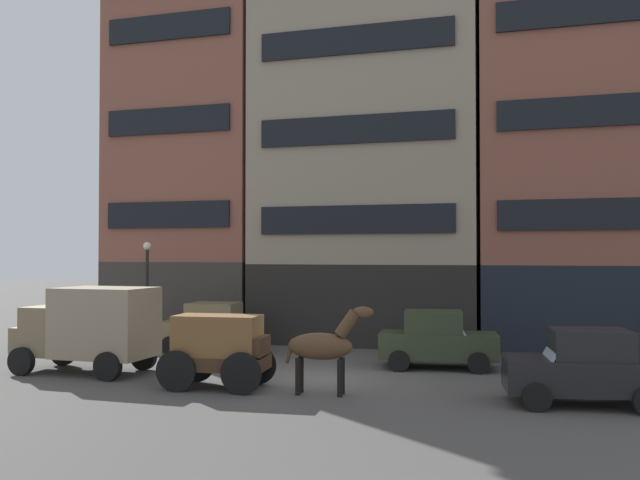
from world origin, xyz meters
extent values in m
plane|color=#4C4947|center=(0.00, 0.00, 0.00)|extent=(120.00, 120.00, 0.00)
cube|color=#38332D|center=(-8.42, 9.28, 1.65)|extent=(6.71, 5.66, 3.30)
cube|color=brown|center=(-8.42, 9.28, 9.26)|extent=(6.71, 5.66, 11.91)
cube|color=black|center=(-8.42, 6.39, 5.29)|extent=(5.64, 0.12, 1.10)
cube|color=black|center=(-8.42, 6.39, 9.26)|extent=(5.64, 0.12, 1.10)
cube|color=black|center=(-8.42, 6.39, 13.23)|extent=(5.64, 0.12, 1.10)
cube|color=black|center=(-0.35, 9.28, 1.61)|extent=(9.13, 5.66, 3.23)
cube|color=gray|center=(-0.35, 9.28, 10.21)|extent=(9.13, 5.66, 13.96)
cube|color=black|center=(-0.35, 6.39, 4.97)|extent=(7.67, 0.12, 1.10)
cube|color=black|center=(-0.35, 6.39, 8.46)|extent=(7.67, 0.12, 1.10)
cube|color=black|center=(-0.35, 6.39, 11.96)|extent=(7.67, 0.12, 1.10)
cube|color=black|center=(8.07, 9.28, 1.62)|extent=(7.41, 5.66, 3.23)
cube|color=brown|center=(8.07, 9.28, 10.47)|extent=(7.41, 5.66, 14.48)
cube|color=black|center=(8.07, 6.39, 5.04)|extent=(6.23, 0.12, 1.10)
cube|color=black|center=(8.07, 6.39, 8.66)|extent=(6.23, 0.12, 1.10)
cube|color=black|center=(8.07, 6.39, 12.28)|extent=(6.23, 0.12, 1.10)
cube|color=#3D2819|center=(-2.20, -2.02, 0.70)|extent=(2.80, 1.51, 0.36)
cube|color=brown|center=(-2.20, -2.02, 1.43)|extent=(2.38, 1.28, 1.10)
cube|color=#3D2819|center=(-1.06, -1.93, 1.18)|extent=(0.48, 1.07, 0.50)
cylinder|color=black|center=(-1.36, -1.24, 0.55)|extent=(1.10, 0.17, 1.10)
cylinder|color=black|center=(-1.25, -2.66, 0.55)|extent=(1.10, 0.17, 1.10)
cylinder|color=black|center=(-3.15, -1.38, 0.55)|extent=(1.10, 0.17, 1.10)
cylinder|color=black|center=(-3.04, -2.80, 0.55)|extent=(1.10, 0.17, 1.10)
ellipsoid|color=#513823|center=(0.70, -2.02, 1.25)|extent=(1.74, 0.73, 0.70)
cylinder|color=#513823|center=(1.42, -1.96, 1.85)|extent=(0.69, 0.37, 0.76)
ellipsoid|color=#513823|center=(1.82, -1.93, 2.15)|extent=(0.58, 0.28, 0.30)
cylinder|color=#513823|center=(-0.10, -2.08, 1.10)|extent=(0.27, 0.12, 0.65)
cylinder|color=black|center=(1.23, -1.80, 0.47)|extent=(0.14, 0.14, 0.95)
cylinder|color=black|center=(1.26, -2.16, 0.47)|extent=(0.14, 0.14, 0.95)
cylinder|color=black|center=(0.14, -1.88, 0.47)|extent=(0.14, 0.14, 0.95)
cylinder|color=black|center=(0.17, -2.24, 0.47)|extent=(0.14, 0.14, 0.95)
cube|color=#7A6B4C|center=(-8.21, -0.97, 1.27)|extent=(1.42, 1.72, 1.50)
cube|color=#7A6B4C|center=(-8.91, -0.96, 0.97)|extent=(0.92, 1.46, 0.80)
cube|color=gray|center=(-6.41, -0.99, 1.57)|extent=(2.82, 1.93, 2.10)
cube|color=silver|center=(-8.66, -0.96, 1.52)|extent=(0.21, 1.36, 0.64)
cylinder|color=black|center=(-8.67, -1.91, 0.42)|extent=(0.84, 0.23, 0.84)
cylinder|color=black|center=(-8.64, -0.01, 0.42)|extent=(0.84, 0.23, 0.84)
cylinder|color=black|center=(-5.67, -1.95, 0.42)|extent=(0.84, 0.23, 0.84)
cylinder|color=black|center=(-5.64, -0.05, 0.42)|extent=(0.84, 0.23, 0.84)
cube|color=black|center=(7.14, -1.47, 0.73)|extent=(3.86, 2.00, 0.80)
cube|color=black|center=(7.29, -1.46, 1.48)|extent=(1.95, 1.63, 0.70)
cube|color=silver|center=(6.44, -1.55, 1.35)|extent=(0.48, 1.34, 0.56)
cylinder|color=black|center=(6.04, -2.44, 0.33)|extent=(0.68, 0.25, 0.66)
cylinder|color=black|center=(5.85, -0.77, 0.33)|extent=(0.68, 0.25, 0.66)
cylinder|color=black|center=(8.24, -0.50, 0.33)|extent=(0.68, 0.25, 0.66)
cube|color=#7A6B4C|center=(-5.33, 4.06, 0.73)|extent=(3.82, 1.91, 0.80)
cube|color=#7A6B4C|center=(-5.18, 4.07, 1.48)|extent=(1.91, 1.59, 0.70)
cube|color=silver|center=(-6.03, 4.00, 1.35)|extent=(0.44, 1.34, 0.56)
cylinder|color=black|center=(-6.46, 3.12, 0.33)|extent=(0.67, 0.23, 0.66)
cylinder|color=black|center=(-6.60, 4.80, 0.33)|extent=(0.67, 0.23, 0.66)
cylinder|color=black|center=(-4.06, 3.32, 0.33)|extent=(0.67, 0.23, 0.66)
cylinder|color=black|center=(-4.21, 5.00, 0.33)|extent=(0.67, 0.23, 0.66)
cube|color=#2D3823|center=(3.21, 2.86, 0.73)|extent=(3.86, 2.01, 0.80)
cube|color=#2D3823|center=(3.06, 2.84, 1.48)|extent=(1.95, 1.64, 0.70)
cube|color=silver|center=(3.90, 2.94, 1.35)|extent=(0.48, 1.34, 0.56)
cylinder|color=black|center=(4.30, 3.83, 0.33)|extent=(0.68, 0.25, 0.66)
cylinder|color=black|center=(4.49, 2.16, 0.33)|extent=(0.68, 0.25, 0.66)
cylinder|color=black|center=(1.92, 3.56, 0.33)|extent=(0.68, 0.25, 0.66)
cylinder|color=black|center=(2.11, 1.89, 0.33)|extent=(0.68, 0.25, 0.66)
cylinder|color=black|center=(-8.42, 4.81, 1.90)|extent=(0.12, 0.12, 3.80)
sphere|color=silver|center=(-8.42, 4.81, 3.96)|extent=(0.32, 0.32, 0.32)
cylinder|color=maroon|center=(7.69, 5.03, 0.35)|extent=(0.24, 0.24, 0.70)
sphere|color=maroon|center=(7.69, 5.03, 0.72)|extent=(0.22, 0.22, 0.22)
camera|label=1|loc=(5.55, -18.73, 3.64)|focal=37.60mm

